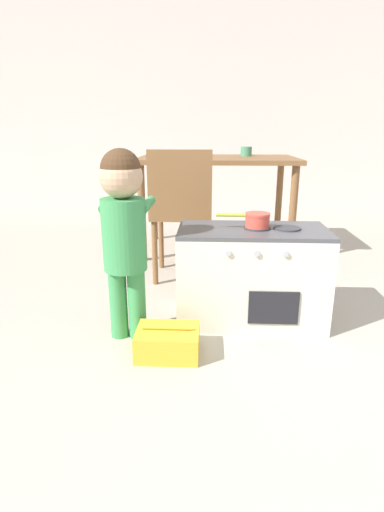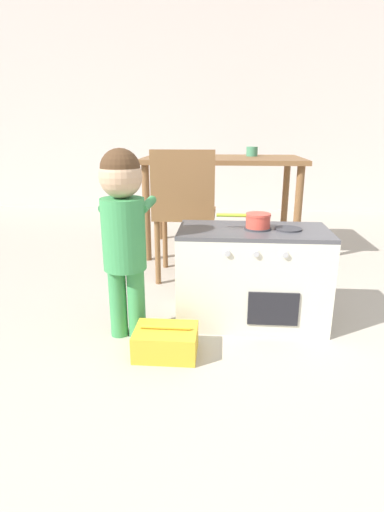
{
  "view_description": "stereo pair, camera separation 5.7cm",
  "coord_description": "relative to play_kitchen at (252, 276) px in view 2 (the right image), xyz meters",
  "views": [
    {
      "loc": [
        -0.32,
        -1.1,
        0.97
      ],
      "look_at": [
        -0.41,
        0.78,
        0.37
      ],
      "focal_mm": 28.0,
      "sensor_mm": 36.0,
      "label": 1
    },
    {
      "loc": [
        -0.27,
        -1.1,
        0.97
      ],
      "look_at": [
        -0.41,
        0.78,
        0.37
      ],
      "focal_mm": 28.0,
      "sensor_mm": 36.0,
      "label": 2
    }
  ],
  "objects": [
    {
      "name": "wall_back",
      "position": [
        0.11,
        3.15,
        1.05
      ],
      "size": [
        10.0,
        0.06,
        2.6
      ],
      "color": "beige",
      "rests_on": "ground_plane"
    },
    {
      "name": "dining_table",
      "position": [
        -0.17,
        1.31,
        0.41
      ],
      "size": [
        1.24,
        0.76,
        0.76
      ],
      "color": "brown",
      "rests_on": "ground_plane"
    },
    {
      "name": "toy_basket",
      "position": [
        -0.4,
        -0.37,
        -0.19
      ],
      "size": [
        0.28,
        0.21,
        0.14
      ],
      "color": "gold",
      "rests_on": "ground_plane"
    },
    {
      "name": "ground_plane",
      "position": [
        0.11,
        -0.85,
        -0.25
      ],
      "size": [
        16.0,
        16.0,
        0.0
      ],
      "primitive_type": "plane",
      "color": "#B2A899"
    },
    {
      "name": "play_kitchen",
      "position": [
        0.0,
        0.0,
        0.0
      ],
      "size": [
        0.75,
        0.39,
        0.51
      ],
      "color": "silver",
      "rests_on": "ground_plane"
    },
    {
      "name": "dining_chair_near",
      "position": [
        -0.4,
        0.59,
        0.22
      ],
      "size": [
        0.39,
        0.39,
        0.86
      ],
      "color": "brown",
      "rests_on": "ground_plane"
    },
    {
      "name": "child_figure",
      "position": [
        -0.61,
        -0.21,
        0.32
      ],
      "size": [
        0.22,
        0.36,
        0.9
      ],
      "color": "#3D9351",
      "rests_on": "ground_plane"
    },
    {
      "name": "toy_pot",
      "position": [
        0.01,
        0.0,
        0.3
      ],
      "size": [
        0.27,
        0.12,
        0.07
      ],
      "color": "#E04C3D",
      "rests_on": "play_kitchen"
    },
    {
      "name": "cup_on_table",
      "position": [
        0.07,
        1.43,
        0.55
      ],
      "size": [
        0.09,
        0.09,
        0.08
      ],
      "color": "#478E66",
      "rests_on": "dining_table"
    }
  ]
}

